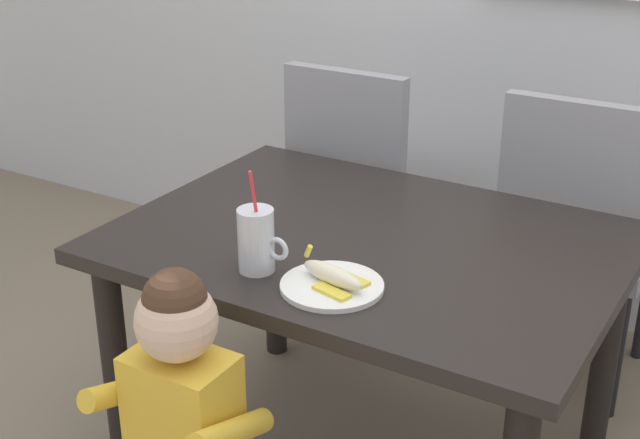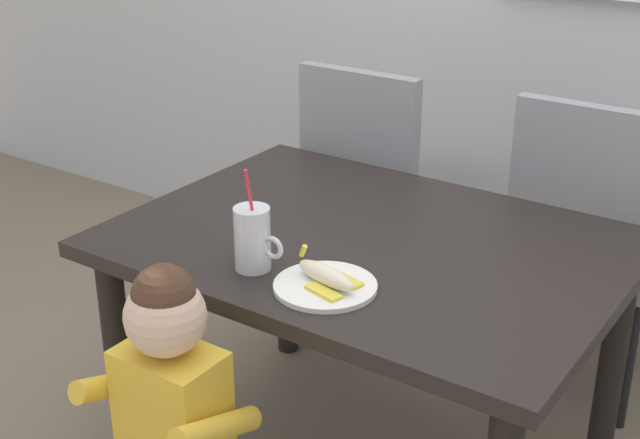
# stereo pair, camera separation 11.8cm
# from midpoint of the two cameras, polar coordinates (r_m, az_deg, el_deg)

# --- Properties ---
(dining_table) EXTENTS (1.24, 0.91, 0.70)m
(dining_table) POSITION_cam_midpoint_polar(r_m,az_deg,el_deg) (2.21, 1.60, -3.44)
(dining_table) COLOR black
(dining_table) RESTS_ON ground
(dining_chair_left) EXTENTS (0.44, 0.44, 0.96)m
(dining_chair_left) POSITION_cam_midpoint_polar(r_m,az_deg,el_deg) (2.93, 1.53, 2.22)
(dining_chair_left) COLOR gray
(dining_chair_left) RESTS_ON ground
(dining_chair_right) EXTENTS (0.44, 0.44, 0.96)m
(dining_chair_right) POSITION_cam_midpoint_polar(r_m,az_deg,el_deg) (2.71, 15.25, -0.50)
(dining_chair_right) COLOR gray
(dining_chair_right) RESTS_ON ground
(toddler_standing) EXTENTS (0.33, 0.24, 0.84)m
(toddler_standing) POSITION_cam_midpoint_polar(r_m,az_deg,el_deg) (1.89, -10.82, -11.81)
(toddler_standing) COLOR #3F4760
(toddler_standing) RESTS_ON ground
(milk_cup) EXTENTS (0.13, 0.08, 0.25)m
(milk_cup) POSITION_cam_midpoint_polar(r_m,az_deg,el_deg) (1.98, -5.87, -1.61)
(milk_cup) COLOR silver
(milk_cup) RESTS_ON dining_table
(snack_plate) EXTENTS (0.23, 0.23, 0.01)m
(snack_plate) POSITION_cam_midpoint_polar(r_m,az_deg,el_deg) (1.92, -0.98, -4.40)
(snack_plate) COLOR white
(snack_plate) RESTS_ON dining_table
(peeled_banana) EXTENTS (0.18, 0.13, 0.07)m
(peeled_banana) POSITION_cam_midpoint_polar(r_m,az_deg,el_deg) (1.90, -0.88, -3.74)
(peeled_banana) COLOR #F4EAC6
(peeled_banana) RESTS_ON snack_plate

